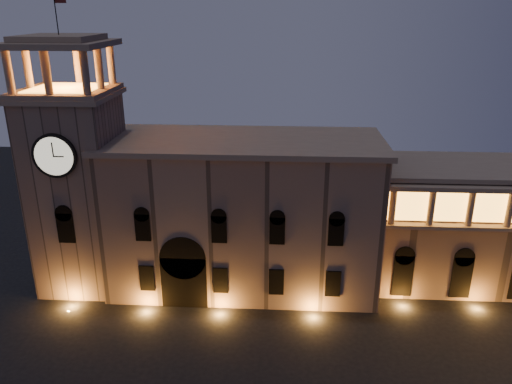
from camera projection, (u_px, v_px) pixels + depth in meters
government_building at (243, 214)px, 57.17m from camera, size 30.80×12.80×17.60m
clock_tower at (78, 183)px, 55.98m from camera, size 9.80×9.80×32.40m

